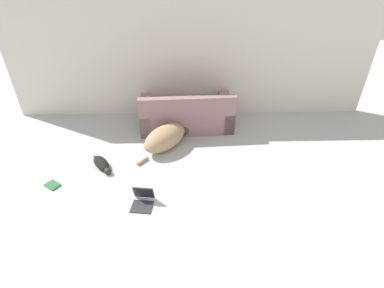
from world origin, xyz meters
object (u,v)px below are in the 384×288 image
at_px(dog, 167,137).
at_px(book_green, 52,185).
at_px(couch, 187,115).
at_px(laptop_open, 143,199).
at_px(cat, 102,164).

relative_size(dog, book_green, 4.36).
relative_size(couch, book_green, 6.89).
xyz_separation_m(dog, book_green, (-1.66, -1.01, -0.18)).
distance_m(couch, laptop_open, 2.16).
height_order(couch, laptop_open, couch).
xyz_separation_m(dog, laptop_open, (-0.27, -1.40, -0.11)).
height_order(cat, laptop_open, laptop_open).
bearing_deg(cat, laptop_open, 7.17).
relative_size(couch, laptop_open, 5.20).
bearing_deg(book_green, dog, 31.30).
bearing_deg(cat, couch, 96.75).
bearing_deg(laptop_open, book_green, 171.92).
bearing_deg(dog, laptop_open, -151.90).
height_order(cat, book_green, cat).
distance_m(cat, book_green, 0.78).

